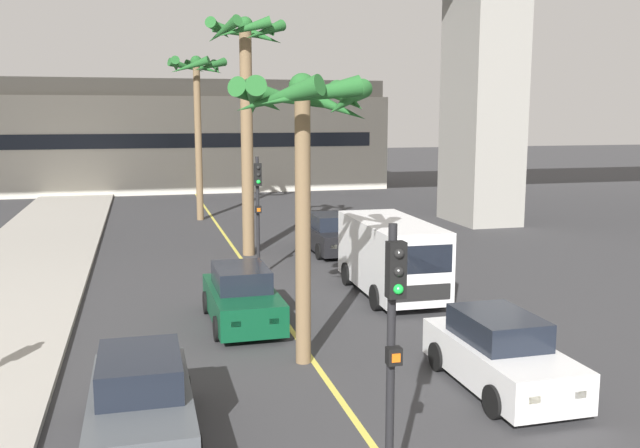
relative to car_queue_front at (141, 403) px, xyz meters
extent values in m
cube|color=#DBCC4C|center=(3.84, 12.57, -0.72)|extent=(0.14, 56.00, 0.01)
cube|color=gray|center=(17.29, 21.47, 6.64)|extent=(2.80, 4.40, 14.73)
cube|color=beige|center=(3.84, 42.12, 2.71)|extent=(28.63, 8.00, 6.85)
cube|color=#9C998D|center=(3.84, 42.12, 6.73)|extent=(28.05, 7.20, 1.20)
cube|color=black|center=(3.84, 38.10, 3.05)|extent=(25.76, 0.04, 1.00)
cube|color=#4C5156|center=(0.00, -0.03, -0.14)|extent=(1.70, 4.10, 0.80)
cube|color=black|center=(0.00, 0.12, 0.54)|extent=(1.40, 2.05, 0.60)
cylinder|color=black|center=(0.81, 1.24, -0.40)|extent=(0.22, 0.64, 0.64)
cylinder|color=black|center=(-0.81, 1.24, -0.40)|extent=(0.22, 0.64, 0.64)
cube|color=#0C4728|center=(2.67, 6.50, -0.14)|extent=(1.76, 4.12, 0.80)
cube|color=black|center=(2.67, 6.65, 0.54)|extent=(1.42, 2.07, 0.60)
cube|color=#F2EDCC|center=(3.17, 4.50, -0.09)|extent=(0.24, 0.08, 0.14)
cube|color=#F2EDCC|center=(2.23, 4.49, -0.09)|extent=(0.24, 0.08, 0.14)
cylinder|color=black|center=(3.50, 5.24, -0.40)|extent=(0.23, 0.64, 0.64)
cylinder|color=black|center=(1.88, 5.22, -0.40)|extent=(0.23, 0.64, 0.64)
cylinder|color=black|center=(3.46, 7.78, -0.40)|extent=(0.23, 0.64, 0.64)
cylinder|color=black|center=(1.85, 7.76, -0.40)|extent=(0.23, 0.64, 0.64)
cube|color=white|center=(7.21, 0.68, -0.14)|extent=(1.74, 4.12, 0.80)
cube|color=black|center=(7.21, 0.83, 0.54)|extent=(1.41, 2.06, 0.60)
cube|color=#F2EDCC|center=(7.70, -1.32, -0.09)|extent=(0.24, 0.08, 0.14)
cube|color=#F2EDCC|center=(6.76, -1.33, -0.09)|extent=(0.24, 0.08, 0.14)
cylinder|color=black|center=(8.03, -0.58, -0.40)|extent=(0.23, 0.64, 0.64)
cylinder|color=black|center=(6.41, -0.60, -0.40)|extent=(0.23, 0.64, 0.64)
cylinder|color=black|center=(8.00, 1.96, -0.40)|extent=(0.23, 0.64, 0.64)
cylinder|color=black|center=(6.39, 1.94, -0.40)|extent=(0.23, 0.64, 0.64)
cube|color=black|center=(7.58, 15.49, -0.14)|extent=(1.81, 4.15, 0.80)
cube|color=black|center=(7.57, 15.64, 0.54)|extent=(1.45, 2.09, 0.60)
cube|color=#F2EDCC|center=(8.10, 13.49, -0.09)|extent=(0.24, 0.09, 0.14)
cube|color=#F2EDCC|center=(7.16, 13.47, -0.09)|extent=(0.24, 0.09, 0.14)
cylinder|color=black|center=(8.42, 14.24, -0.40)|extent=(0.24, 0.65, 0.64)
cylinder|color=black|center=(6.80, 14.20, -0.40)|extent=(0.24, 0.65, 0.64)
cylinder|color=black|center=(8.35, 16.78, -0.40)|extent=(0.24, 0.65, 0.64)
cylinder|color=black|center=(6.73, 16.74, -0.40)|extent=(0.24, 0.65, 0.64)
cube|color=white|center=(7.61, 8.41, 0.59)|extent=(2.07, 5.23, 2.10)
cube|color=black|center=(7.58, 5.85, 0.94)|extent=(1.80, 0.11, 0.80)
cube|color=black|center=(7.58, 5.79, 0.01)|extent=(1.70, 0.08, 0.44)
cylinder|color=black|center=(8.54, 6.84, -0.34)|extent=(0.27, 0.76, 0.76)
cylinder|color=black|center=(6.64, 6.87, -0.34)|extent=(0.27, 0.76, 0.76)
cylinder|color=black|center=(8.59, 9.96, -0.34)|extent=(0.27, 0.76, 0.76)
cylinder|color=black|center=(6.69, 9.99, -0.34)|extent=(0.27, 0.76, 0.76)
cylinder|color=black|center=(3.39, -3.13, 1.38)|extent=(0.12, 0.12, 4.20)
cube|color=black|center=(3.39, -3.27, 2.88)|extent=(0.24, 0.20, 0.76)
sphere|color=black|center=(3.39, -3.37, 3.12)|extent=(0.14, 0.14, 0.14)
sphere|color=black|center=(3.39, -3.37, 2.88)|extent=(0.14, 0.14, 0.14)
sphere|color=#19D83F|center=(3.39, -3.37, 2.64)|extent=(0.14, 0.14, 0.14)
cube|color=black|center=(3.39, -3.25, 1.68)|extent=(0.20, 0.16, 0.24)
cube|color=orange|center=(3.39, -3.33, 1.68)|extent=(0.12, 0.03, 0.12)
cylinder|color=black|center=(3.99, 11.83, 1.38)|extent=(0.12, 0.12, 4.20)
cube|color=black|center=(3.99, 11.69, 2.88)|extent=(0.24, 0.20, 0.76)
sphere|color=black|center=(3.99, 11.59, 3.12)|extent=(0.14, 0.14, 0.14)
sphere|color=black|center=(3.99, 11.59, 2.88)|extent=(0.14, 0.14, 0.14)
sphere|color=#19D83F|center=(3.99, 11.59, 2.64)|extent=(0.14, 0.14, 0.14)
cube|color=black|center=(3.99, 11.71, 1.68)|extent=(0.20, 0.16, 0.24)
cube|color=orange|center=(3.99, 11.63, 1.68)|extent=(0.12, 0.03, 0.12)
cylinder|color=brown|center=(3.14, 25.81, 3.36)|extent=(0.36, 0.36, 8.16)
sphere|color=#236028|center=(3.14, 25.81, 7.59)|extent=(0.60, 0.60, 0.60)
cone|color=#236028|center=(4.18, 25.83, 7.26)|extent=(0.48, 2.12, 1.06)
cone|color=#236028|center=(3.61, 26.74, 7.31)|extent=(2.10, 1.34, 0.96)
cone|color=#236028|center=(2.74, 26.77, 7.37)|extent=(2.13, 1.24, 0.86)
cone|color=#236028|center=(2.11, 25.89, 7.35)|extent=(0.60, 2.15, 0.90)
cone|color=#236028|center=(2.74, 24.85, 7.28)|extent=(2.12, 1.23, 1.02)
cone|color=#236028|center=(3.75, 24.96, 7.32)|extent=(1.98, 1.59, 0.95)
cylinder|color=brown|center=(4.24, 15.78, 3.72)|extent=(0.47, 0.47, 8.88)
sphere|color=#236028|center=(4.24, 15.78, 8.31)|extent=(0.60, 0.60, 0.60)
cone|color=#236028|center=(5.26, 15.68, 8.04)|extent=(0.65, 2.13, 0.95)
cone|color=#236028|center=(4.98, 16.50, 7.97)|extent=(1.77, 1.80, 1.06)
cone|color=#236028|center=(4.13, 16.80, 8.10)|extent=(2.13, 0.68, 0.83)
cone|color=#236028|center=(3.33, 16.25, 8.12)|extent=(1.34, 2.07, 0.81)
cone|color=#236028|center=(3.33, 15.32, 7.98)|extent=(1.34, 2.06, 1.05)
cone|color=#236028|center=(4.06, 14.78, 8.02)|extent=(2.14, 0.81, 0.97)
cone|color=#236028|center=(4.85, 14.96, 7.97)|extent=(1.94, 1.59, 1.06)
cylinder|color=brown|center=(3.60, 3.20, 2.31)|extent=(0.35, 0.35, 6.06)
sphere|color=#236028|center=(3.60, 3.20, 5.49)|extent=(0.60, 0.60, 0.60)
cone|color=#236028|center=(4.65, 3.19, 5.25)|extent=(0.45, 2.13, 0.90)
cone|color=#236028|center=(4.38, 3.89, 5.14)|extent=(1.74, 1.87, 1.09)
cone|color=#236028|center=(3.50, 4.23, 5.27)|extent=(2.17, 0.66, 0.88)
cone|color=#236028|center=(2.78, 3.84, 5.24)|extent=(1.66, 1.95, 0.92)
cone|color=#236028|center=(2.57, 3.31, 5.21)|extent=(0.68, 2.16, 0.97)
cone|color=#236028|center=(2.89, 2.44, 5.24)|extent=(1.85, 1.78, 0.93)
cone|color=#236028|center=(3.54, 2.15, 5.30)|extent=(2.15, 0.58, 0.81)
cone|color=#236028|center=(4.44, 2.57, 5.21)|extent=(1.62, 1.97, 0.97)
camera|label=1|loc=(0.16, -11.83, 4.93)|focal=39.36mm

